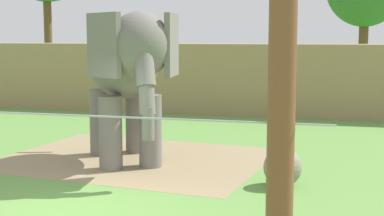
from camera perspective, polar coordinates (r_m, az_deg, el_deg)
name	(u,v)px	position (r m, az deg, el deg)	size (l,w,h in m)	color
ground_plane	(67,211)	(9.59, -12.50, -10.16)	(120.00, 120.00, 0.00)	#609342
dirt_patch	(135,158)	(13.30, -5.77, -5.10)	(5.99, 4.75, 0.01)	#937F5B
embankment_wall	(222,78)	(21.08, 3.08, 3.02)	(36.00, 1.80, 2.57)	#997F56
elephant	(126,66)	(12.53, -6.71, 4.29)	(3.24, 4.04, 3.33)	slate
enrichment_ball	(282,168)	(10.90, 9.14, -5.97)	(0.73, 0.73, 0.73)	gray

